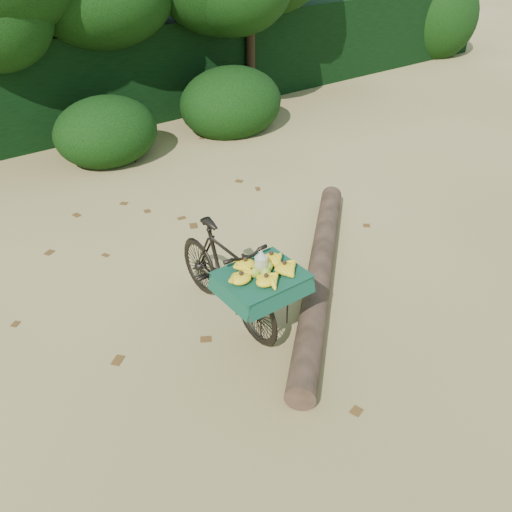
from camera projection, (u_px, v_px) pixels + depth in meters
ground at (150, 330)px, 5.57m from camera, size 80.00×80.00×0.00m
vendor_bicycle at (227, 275)px, 5.47m from camera, size 0.74×1.77×1.04m
fallen_log at (320, 271)px, 6.20m from camera, size 3.05×2.84×0.28m
bush_clumps at (47, 149)px, 8.44m from camera, size 8.80×1.70×0.90m
leaf_litter at (122, 298)px, 6.00m from camera, size 7.00×7.30×0.01m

